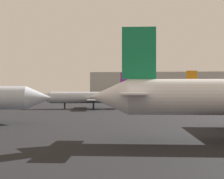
{
  "coord_description": "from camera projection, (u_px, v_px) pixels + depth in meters",
  "views": [
    {
      "loc": [
        -2.57,
        -6.21,
        4.61
      ],
      "look_at": [
        -7.73,
        49.15,
        4.56
      ],
      "focal_mm": 48.19,
      "sensor_mm": 36.0,
      "label": 1
    }
  ],
  "objects": [
    {
      "name": "airplane_far_right",
      "position": [
        90.0,
        97.0,
        71.62
      ],
      "size": [
        24.49,
        15.83,
        8.59
      ],
      "rotation": [
        0.0,
        0.0,
        3.31
      ],
      "color": "#B2BCCC",
      "rests_on": "ground_plane"
    },
    {
      "name": "terminal_building",
      "position": [
        157.0,
        86.0,
        143.57
      ],
      "size": [
        61.15,
        24.64,
        12.27
      ],
      "primitive_type": "cube",
      "color": "#B7B7B2",
      "rests_on": "ground_plane"
    }
  ]
}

